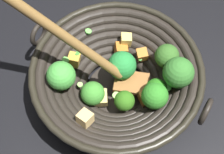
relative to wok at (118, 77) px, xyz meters
name	(u,v)px	position (x,y,z in m)	size (l,w,h in m)	color
ground_plane	(116,90)	(0.00, 0.00, -0.06)	(4.00, 4.00, 0.00)	black
wok	(118,77)	(0.00, 0.00, 0.00)	(0.36, 0.35, 0.28)	black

